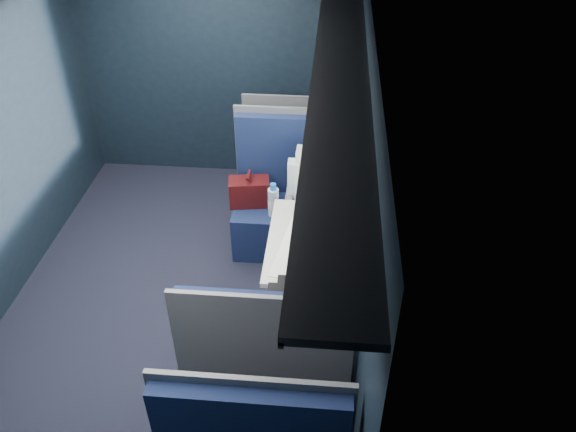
# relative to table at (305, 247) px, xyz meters

# --- Properties ---
(ground) EXTENTS (2.80, 4.20, 0.01)m
(ground) POSITION_rel_table_xyz_m (-1.03, 0.00, -0.67)
(ground) COLOR black
(room_shell) EXTENTS (3.00, 4.40, 2.40)m
(room_shell) POSITION_rel_table_xyz_m (-1.01, 0.00, 0.81)
(room_shell) COLOR black
(room_shell) RESTS_ON ground
(table) EXTENTS (0.62, 1.00, 0.74)m
(table) POSITION_rel_table_xyz_m (0.00, 0.00, 0.00)
(table) COLOR #54565E
(table) RESTS_ON ground
(seat_bay_near) EXTENTS (1.07, 0.62, 1.26)m
(seat_bay_near) POSITION_rel_table_xyz_m (-0.20, 0.87, -0.24)
(seat_bay_near) COLOR #0C1436
(seat_bay_near) RESTS_ON ground
(seat_bay_far) EXTENTS (1.04, 0.62, 1.26)m
(seat_bay_far) POSITION_rel_table_xyz_m (-0.18, -0.87, -0.25)
(seat_bay_far) COLOR #0C1436
(seat_bay_far) RESTS_ON ground
(seat_row_front) EXTENTS (1.04, 0.51, 1.16)m
(seat_row_front) POSITION_rel_table_xyz_m (-0.18, 1.80, -0.25)
(seat_row_front) COLOR #0C1436
(seat_row_front) RESTS_ON ground
(man) EXTENTS (0.53, 0.56, 1.32)m
(man) POSITION_rel_table_xyz_m (0.07, 0.70, 0.06)
(man) COLOR black
(man) RESTS_ON ground
(woman) EXTENTS (0.53, 0.56, 1.32)m
(woman) POSITION_rel_table_xyz_m (0.07, -0.71, 0.06)
(woman) COLOR black
(woman) RESTS_ON ground
(papers) EXTENTS (0.60, 0.77, 0.01)m
(papers) POSITION_rel_table_xyz_m (0.06, -0.12, 0.08)
(papers) COLOR white
(papers) RESTS_ON table
(laptop) EXTENTS (0.32, 0.38, 0.25)m
(laptop) POSITION_rel_table_xyz_m (0.34, -0.06, 0.14)
(laptop) COLOR silver
(laptop) RESTS_ON table
(bottle_small) EXTENTS (0.06, 0.06, 0.20)m
(bottle_small) POSITION_rel_table_xyz_m (0.30, 0.41, 0.16)
(bottle_small) COLOR silver
(bottle_small) RESTS_ON table
(cup) EXTENTS (0.07, 0.07, 0.09)m
(cup) POSITION_rel_table_xyz_m (0.30, 0.44, 0.12)
(cup) COLOR white
(cup) RESTS_ON table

